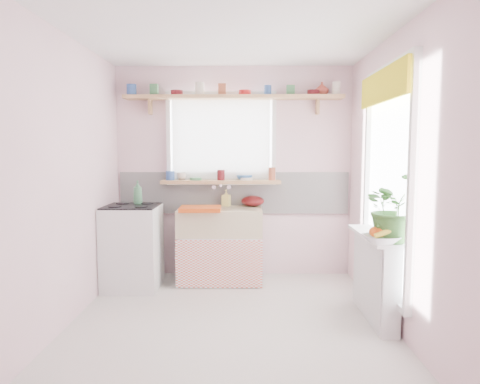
{
  "coord_description": "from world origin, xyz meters",
  "views": [
    {
      "loc": [
        0.13,
        -3.54,
        1.51
      ],
      "look_at": [
        0.08,
        0.55,
        1.11
      ],
      "focal_mm": 32.0,
      "sensor_mm": 36.0,
      "label": 1
    }
  ],
  "objects": [
    {
      "name": "shelf_vase",
      "position": [
        1.03,
        1.53,
        2.22
      ],
      "size": [
        0.19,
        0.19,
        0.16
      ],
      "primitive_type": "imported",
      "rotation": [
        0.0,
        0.0,
        -0.27
      ],
      "color": "#AC4335",
      "rests_on": "pine_shelf"
    },
    {
      "name": "pine_shelf",
      "position": [
        0.0,
        1.47,
        2.12
      ],
      "size": [
        2.52,
        0.24,
        0.04
      ],
      "primitive_type": "cube",
      "color": "tan",
      "rests_on": "room"
    },
    {
      "name": "cooker",
      "position": [
        -1.1,
        1.05,
        0.46
      ],
      "size": [
        0.58,
        0.58,
        0.93
      ],
      "color": "white",
      "rests_on": "ground"
    },
    {
      "name": "fruit_bowl",
      "position": [
        1.21,
        -0.2,
        0.81
      ],
      "size": [
        0.31,
        0.31,
        0.07
      ],
      "primitive_type": "imported",
      "rotation": [
        0.0,
        0.0,
        0.16
      ],
      "color": "white",
      "rests_on": "radiator_ledge"
    },
    {
      "name": "radiator_ledge",
      "position": [
        1.3,
        0.2,
        0.4
      ],
      "size": [
        0.22,
        0.95,
        0.78
      ],
      "color": "white",
      "rests_on": "ground"
    },
    {
      "name": "sill_bowl",
      "position": [
        0.13,
        1.54,
        1.19
      ],
      "size": [
        0.25,
        0.25,
        0.06
      ],
      "primitive_type": "imported",
      "rotation": [
        0.0,
        0.0,
        -0.4
      ],
      "color": "#3265A5",
      "rests_on": "windowsill"
    },
    {
      "name": "sill_cup",
      "position": [
        -0.62,
        1.54,
        1.2
      ],
      "size": [
        0.12,
        0.12,
        0.09
      ],
      "primitive_type": "imported",
      "rotation": [
        0.0,
        0.0,
        -0.07
      ],
      "color": "beige",
      "rests_on": "windowsill"
    },
    {
      "name": "soap_bottle_sink",
      "position": [
        -0.09,
        1.5,
        0.95
      ],
      "size": [
        0.11,
        0.11,
        0.2
      ],
      "primitive_type": "imported",
      "rotation": [
        0.0,
        0.0,
        -0.3
      ],
      "color": "#EEDB6A",
      "rests_on": "sink_unit"
    },
    {
      "name": "shelf_crockery",
      "position": [
        -0.02,
        1.47,
        2.19
      ],
      "size": [
        2.47,
        0.11,
        0.12
      ],
      "color": "#3359A5",
      "rests_on": "pine_shelf"
    },
    {
      "name": "room",
      "position": [
        0.66,
        0.86,
        1.37
      ],
      "size": [
        3.2,
        3.2,
        3.2
      ],
      "color": "silver",
      "rests_on": "ground"
    },
    {
      "name": "colander",
      "position": [
        0.22,
        1.5,
        0.91
      ],
      "size": [
        0.29,
        0.29,
        0.12
      ],
      "primitive_type": "ellipsoid",
      "rotation": [
        0.0,
        0.0,
        -0.06
      ],
      "color": "#560E11",
      "rests_on": "sink_unit"
    },
    {
      "name": "sill_crockery",
      "position": [
        -0.15,
        1.48,
        1.22
      ],
      "size": [
        1.35,
        0.11,
        0.12
      ],
      "color": "#3359A5",
      "rests_on": "windowsill"
    },
    {
      "name": "sink_unit",
      "position": [
        -0.15,
        1.29,
        0.43
      ],
      "size": [
        0.95,
        0.65,
        1.11
      ],
      "color": "white",
      "rests_on": "ground"
    },
    {
      "name": "jade_plant",
      "position": [
        1.33,
        -0.13,
        1.05
      ],
      "size": [
        0.58,
        0.53,
        0.56
      ],
      "primitive_type": "imported",
      "rotation": [
        0.0,
        0.0,
        0.21
      ],
      "color": "#376A2A",
      "rests_on": "radiator_ledge"
    },
    {
      "name": "herb_pot",
      "position": [
        1.21,
        -0.2,
        0.88
      ],
      "size": [
        0.13,
        0.1,
        0.21
      ],
      "primitive_type": "imported",
      "rotation": [
        0.0,
        0.0,
        -0.3
      ],
      "color": "#366528",
      "rests_on": "radiator_ledge"
    },
    {
      "name": "cooker_bottle",
      "position": [
        -1.06,
        1.17,
        1.05
      ],
      "size": [
        0.12,
        0.12,
        0.26
      ],
      "primitive_type": "imported",
      "rotation": [
        0.0,
        0.0,
        0.18
      ],
      "color": "#3D7B50",
      "rests_on": "cooker"
    },
    {
      "name": "fruit",
      "position": [
        1.22,
        -0.19,
        0.87
      ],
      "size": [
        0.2,
        0.14,
        0.1
      ],
      "color": "#FF5F15",
      "rests_on": "fruit_bowl"
    },
    {
      "name": "dish_tray",
      "position": [
        -0.36,
        1.1,
        0.87
      ],
      "size": [
        0.46,
        0.35,
        0.04
      ],
      "primitive_type": "cube",
      "rotation": [
        0.0,
        0.0,
        0.03
      ],
      "color": "#D44B12",
      "rests_on": "sink_unit"
    },
    {
      "name": "windowsill",
      "position": [
        -0.15,
        1.48,
        1.14
      ],
      "size": [
        1.4,
        0.22,
        0.04
      ],
      "primitive_type": "cube",
      "color": "tan",
      "rests_on": "room"
    }
  ]
}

